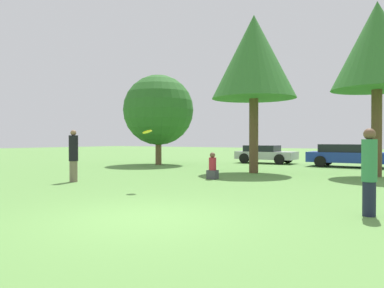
{
  "coord_description": "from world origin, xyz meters",
  "views": [
    {
      "loc": [
        4.78,
        -5.53,
        1.55
      ],
      "look_at": [
        -1.26,
        3.71,
        1.42
      ],
      "focal_mm": 34.37,
      "sensor_mm": 36.0,
      "label": 1
    }
  ],
  "objects": [
    {
      "name": "tree_0",
      "position": [
        -9.5,
        12.48,
        3.39
      ],
      "size": [
        4.36,
        4.36,
        5.58
      ],
      "color": "brown",
      "rests_on": "ground"
    },
    {
      "name": "person_thrower",
      "position": [
        -6.24,
        3.36,
        0.97
      ],
      "size": [
        0.34,
        0.34,
        1.91
      ],
      "rotation": [
        0.0,
        0.0,
        -0.07
      ],
      "color": "#726651",
      "rests_on": "ground"
    },
    {
      "name": "frisbee",
      "position": [
        -2.52,
        3.13,
        1.8
      ],
      "size": [
        0.29,
        0.3,
        0.13
      ],
      "color": "yellow"
    },
    {
      "name": "person_catcher",
      "position": [
        3.72,
        2.66,
        0.92
      ],
      "size": [
        0.3,
        0.3,
        1.79
      ],
      "rotation": [
        0.0,
        0.0,
        3.07
      ],
      "color": "#191E33",
      "rests_on": "ground"
    },
    {
      "name": "bystander_sitting",
      "position": [
        -2.47,
        7.03,
        0.44
      ],
      "size": [
        0.39,
        0.32,
        1.05
      ],
      "color": "#3F3F47",
      "rests_on": "ground"
    },
    {
      "name": "tree_1",
      "position": [
        -2.19,
        10.41,
        5.39
      ],
      "size": [
        3.91,
        3.91,
        7.38
      ],
      "color": "brown",
      "rests_on": "ground"
    },
    {
      "name": "tree_2",
      "position": [
        2.83,
        11.65,
        5.47
      ],
      "size": [
        3.71,
        3.71,
        7.37
      ],
      "color": "brown",
      "rests_on": "ground"
    },
    {
      "name": "parked_car_blue",
      "position": [
        0.75,
        16.77,
        0.68
      ],
      "size": [
        4.4,
        2.1,
        1.29
      ],
      "rotation": [
        0.0,
        0.0,
        0.02
      ],
      "color": "#1E389E",
      "rests_on": "ground"
    },
    {
      "name": "parked_car_silver",
      "position": [
        -4.45,
        17.4,
        0.63
      ],
      "size": [
        3.86,
        1.94,
        1.18
      ],
      "rotation": [
        0.0,
        0.0,
        0.02
      ],
      "color": "#B2B2B7",
      "rests_on": "ground"
    },
    {
      "name": "ground_plane",
      "position": [
        0.0,
        0.0,
        0.0
      ],
      "size": [
        120.0,
        120.0,
        0.0
      ],
      "primitive_type": "plane",
      "color": "#5B8E42"
    }
  ]
}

